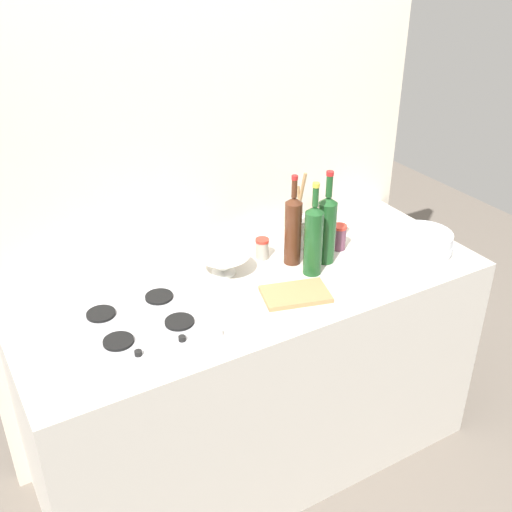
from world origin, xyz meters
name	(u,v)px	position (x,y,z in m)	size (l,w,h in m)	color
ground_plane	(256,455)	(0.00, 0.00, 0.00)	(6.00, 6.00, 0.00)	#6B6056
counter_block	(256,377)	(0.00, 0.00, 0.45)	(1.80, 0.70, 0.90)	beige
backsplash_panel	(208,178)	(0.00, 0.38, 1.19)	(1.90, 0.06, 2.38)	beige
stovetop_hob	(140,322)	(-0.47, -0.03, 0.91)	(0.42, 0.39, 0.04)	#B2B2B7
plate_stack	(422,242)	(0.71, -0.13, 0.94)	(0.24, 0.24, 0.09)	white
wine_bottle_leftmost	(327,228)	(0.33, 0.01, 1.05)	(0.07, 0.07, 0.38)	#19471E
wine_bottle_mid_left	(293,229)	(0.21, 0.07, 1.05)	(0.07, 0.07, 0.37)	#472314
wine_bottle_mid_right	(313,239)	(0.23, -0.04, 1.05)	(0.07, 0.07, 0.37)	#19471E
mixing_bowl	(223,263)	(-0.07, 0.13, 0.95)	(0.21, 0.21, 0.08)	white
utensil_crock	(298,230)	(0.31, 0.18, 0.97)	(0.10, 0.10, 0.32)	silver
condiment_jar_front	(325,215)	(0.51, 0.28, 0.95)	(0.06, 0.06, 0.10)	#C64C2D
condiment_jar_rear	(262,248)	(0.12, 0.16, 0.94)	(0.06, 0.06, 0.09)	#9E998C
condiment_jar_spare	(339,237)	(0.43, 0.07, 0.95)	(0.06, 0.06, 0.11)	#66384C
cutting_board	(295,294)	(0.08, -0.15, 0.91)	(0.24, 0.15, 0.02)	#9E7A4C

